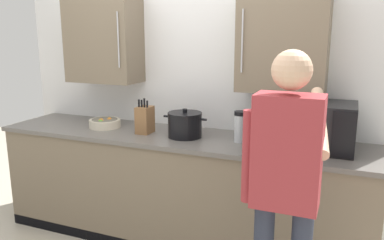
# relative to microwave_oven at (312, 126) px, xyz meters

# --- Properties ---
(back_wall_tiled) EXTENTS (3.38, 0.44, 2.55)m
(back_wall_tiled) POSITION_rel_microwave_oven_xyz_m (-1.04, 0.29, 0.29)
(back_wall_tiled) COLOR white
(back_wall_tiled) RESTS_ON ground_plane
(counter_unit) EXTENTS (3.11, 0.68, 0.93)m
(counter_unit) POSITION_rel_microwave_oven_xyz_m (-1.04, -0.04, -0.63)
(counter_unit) COLOR #756651
(counter_unit) RESTS_ON ground_plane
(microwave_oven) EXTENTS (0.63, 0.77, 0.34)m
(microwave_oven) POSITION_rel_microwave_oven_xyz_m (0.00, 0.00, 0.00)
(microwave_oven) COLOR black
(microwave_oven) RESTS_ON counter_unit
(fruit_bowl) EXTENTS (0.27, 0.27, 0.09)m
(fruit_bowl) POSITION_rel_microwave_oven_xyz_m (-1.74, -0.03, -0.13)
(fruit_bowl) COLOR beige
(fruit_bowl) RESTS_ON counter_unit
(stock_pot) EXTENTS (0.37, 0.27, 0.23)m
(stock_pot) POSITION_rel_microwave_oven_xyz_m (-0.96, -0.06, -0.07)
(stock_pot) COLOR black
(stock_pot) RESTS_ON counter_unit
(thermos_flask) EXTENTS (0.09, 0.09, 0.24)m
(thermos_flask) POSITION_rel_microwave_oven_xyz_m (-0.52, -0.03, -0.05)
(thermos_flask) COLOR #B7BABF
(thermos_flask) RESTS_ON counter_unit
(knife_block) EXTENTS (0.11, 0.15, 0.30)m
(knife_block) POSITION_rel_microwave_oven_xyz_m (-1.32, -0.07, -0.05)
(knife_block) COLOR brown
(knife_block) RESTS_ON counter_unit
(person_figure) EXTENTS (0.44, 0.66, 1.67)m
(person_figure) POSITION_rel_microwave_oven_xyz_m (-0.03, -0.88, -0.10)
(person_figure) COLOR #282D3D
(person_figure) RESTS_ON ground_plane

